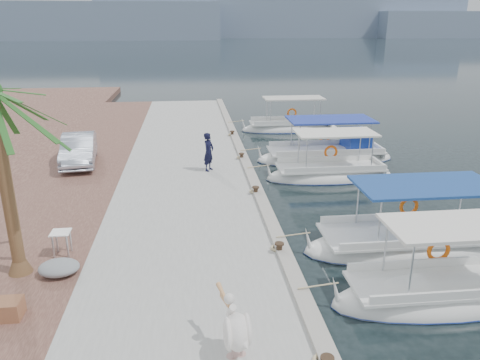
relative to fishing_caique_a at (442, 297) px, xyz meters
name	(u,v)px	position (x,y,z in m)	size (l,w,h in m)	color
ground	(270,221)	(-3.61, 5.73, -0.13)	(400.00, 400.00, 0.00)	black
concrete_quay	(189,175)	(-6.61, 10.73, 0.12)	(6.00, 40.00, 0.50)	#9F9F99
quay_curb	(248,167)	(-3.83, 10.73, 0.43)	(0.44, 40.00, 0.12)	#9B9589
cobblestone_strip	(78,179)	(-11.61, 10.73, 0.12)	(4.00, 40.00, 0.50)	brown
distant_hills	(259,20)	(26.00, 207.22, 7.49)	(330.00, 60.00, 18.00)	gray
fishing_caique_a	(442,297)	(0.00, 0.00, 0.00)	(6.05, 2.03, 2.83)	white
fishing_caique_b	(413,245)	(0.65, 2.99, 0.00)	(7.36, 2.52, 2.83)	white
fishing_caique_c	(330,176)	(0.03, 10.34, 0.00)	(6.11, 2.12, 2.83)	white
fishing_caique_d	(327,156)	(0.77, 13.36, 0.06)	(7.38, 2.60, 2.83)	white
fishing_caique_e	(290,129)	(0.32, 20.60, 0.00)	(6.68, 2.07, 2.83)	white
mooring_bollards	(256,190)	(-3.96, 7.23, 0.57)	(0.28, 20.28, 0.33)	black
pelican	(236,329)	(-5.69, -2.13, 1.01)	(0.77, 1.60, 1.23)	tan
fisherman	(209,152)	(-5.66, 10.62, 1.26)	(0.65, 0.42, 1.77)	black
parked_car	(79,149)	(-11.84, 12.41, 1.08)	(1.50, 4.29, 1.41)	silver
wooden_crate	(10,309)	(-10.80, -0.24, 0.59)	(0.55, 0.55, 0.44)	brown
tarp_bundle	(59,268)	(-10.17, 1.66, 0.57)	(1.10, 0.90, 0.40)	gray
folding_table	(61,238)	(-10.35, 2.84, 0.90)	(0.55, 0.55, 0.73)	silver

